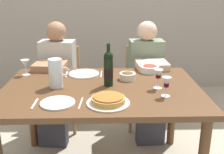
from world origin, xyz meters
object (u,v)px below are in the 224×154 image
object	(u,v)px
water_pitcher	(56,75)
olive_bowl	(127,76)
baked_tart	(108,100)
diner_left	(56,78)
salad_bowl	(149,68)
dining_table	(102,99)
chair_left	(62,81)
dinner_plate_left_setting	(58,103)
wine_bottle	(108,69)
diner_right	(148,77)
wine_glass_left_diner	(158,75)
wine_glass_right_diner	(25,64)
wine_glass_centre	(166,83)
dinner_plate_right_setting	(84,74)
chair_right	(143,81)

from	to	relation	value
water_pitcher	olive_bowl	xyz separation A→B (m)	(0.55, 0.15, -0.06)
baked_tart	diner_left	size ratio (longest dim) A/B	0.25
salad_bowl	dining_table	bearing A→B (deg)	-138.34
baked_tart	chair_left	bearing A→B (deg)	112.39
dining_table	dinner_plate_left_setting	bearing A→B (deg)	-134.00
wine_bottle	diner_right	world-z (taller)	diner_right
wine_glass_left_diner	wine_glass_right_diner	size ratio (longest dim) A/B	1.09
wine_glass_centre	dinner_plate_right_setting	size ratio (longest dim) A/B	0.54
water_pitcher	baked_tart	size ratio (longest dim) A/B	0.77
wine_glass_left_diner	diner_right	world-z (taller)	diner_right
dining_table	olive_bowl	bearing A→B (deg)	39.97
chair_left	diner_right	size ratio (longest dim) A/B	0.75
salad_bowl	water_pitcher	bearing A→B (deg)	-155.23
baked_tart	wine_glass_centre	xyz separation A→B (m)	(0.40, 0.11, 0.07)
wine_bottle	salad_bowl	distance (m)	0.51
wine_bottle	dinner_plate_left_setting	size ratio (longest dim) A/B	1.44
wine_glass_left_diner	water_pitcher	bearing A→B (deg)	175.96
water_pitcher	wine_glass_right_diner	bearing A→B (deg)	136.37
wine_glass_centre	chair_right	size ratio (longest dim) A/B	0.16
baked_tart	wine_glass_right_diner	distance (m)	0.94
diner_left	diner_right	world-z (taller)	same
wine_glass_centre	dinner_plate_left_setting	size ratio (longest dim) A/B	0.62
dinner_plate_right_setting	diner_right	xyz separation A→B (m)	(0.61, 0.34, -0.15)
wine_bottle	wine_glass_left_diner	xyz separation A→B (m)	(0.37, -0.07, -0.03)
dining_table	wine_glass_centre	distance (m)	0.52
baked_tart	dining_table	bearing A→B (deg)	98.72
dining_table	dinner_plate_left_setting	world-z (taller)	dinner_plate_left_setting
wine_glass_right_diner	diner_left	world-z (taller)	diner_left
wine_glass_left_diner	dinner_plate_right_setting	bearing A→B (deg)	148.80
dining_table	wine_glass_right_diner	xyz separation A→B (m)	(-0.65, 0.32, 0.19)
water_pitcher	wine_glass_right_diner	xyz separation A→B (m)	(-0.31, 0.29, 0.00)
wine_glass_right_diner	wine_glass_centre	world-z (taller)	wine_glass_centre
wine_glass_left_diner	diner_right	distance (m)	0.73
water_pitcher	wine_glass_left_diner	world-z (taller)	water_pitcher
dining_table	diner_right	size ratio (longest dim) A/B	1.29
dinner_plate_left_setting	olive_bowl	bearing A→B (deg)	43.58
dinner_plate_left_setting	chair_left	distance (m)	1.22
dining_table	dinner_plate_right_setting	bearing A→B (deg)	116.09
dinner_plate_right_setting	water_pitcher	bearing A→B (deg)	-122.35
water_pitcher	dinner_plate_left_setting	xyz separation A→B (m)	(0.06, -0.32, -0.09)
wine_glass_centre	chair_left	bearing A→B (deg)	129.72
chair_left	baked_tart	bearing A→B (deg)	117.94
wine_bottle	chair_right	world-z (taller)	wine_bottle
salad_bowl	chair_right	xyz separation A→B (m)	(0.02, 0.52, -0.30)
chair_right	dining_table	bearing A→B (deg)	60.44
water_pitcher	dinner_plate_left_setting	distance (m)	0.34
dinner_plate_left_setting	chair_right	distance (m)	1.42
salad_bowl	diner_left	xyz separation A→B (m)	(-0.88, 0.27, -0.18)
dinner_plate_right_setting	diner_right	size ratio (longest dim) A/B	0.23
salad_bowl	wine_glass_right_diner	xyz separation A→B (m)	(-1.08, -0.06, 0.06)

